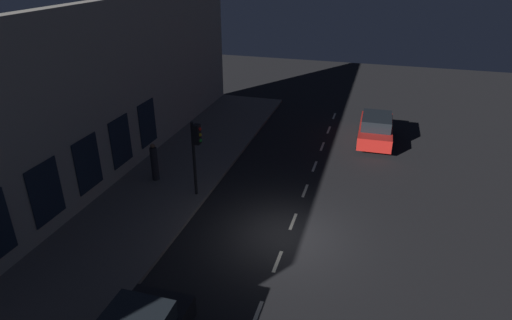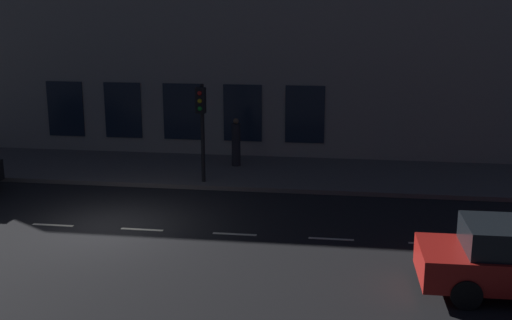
{
  "view_description": "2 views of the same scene",
  "coord_description": "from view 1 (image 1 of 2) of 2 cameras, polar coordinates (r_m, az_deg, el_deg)",
  "views": [
    {
      "loc": [
        -2.71,
        13.46,
        9.7
      ],
      "look_at": [
        2.32,
        -3.62,
        1.22
      ],
      "focal_mm": 30.53,
      "sensor_mm": 36.0,
      "label": 1
    },
    {
      "loc": [
        -15.85,
        -6.42,
        6.03
      ],
      "look_at": [
        2.09,
        -3.89,
        1.57
      ],
      "focal_mm": 44.27,
      "sensor_mm": 36.0,
      "label": 2
    }
  ],
  "objects": [
    {
      "name": "lane_centre_line",
      "position": [
        17.62,
        4.88,
        -8.03
      ],
      "size": [
        0.12,
        27.2,
        0.01
      ],
      "color": "beige",
      "rests_on": "ground"
    },
    {
      "name": "building_facade",
      "position": [
        18.61,
        -23.0,
        5.52
      ],
      "size": [
        0.65,
        32.0,
        7.99
      ],
      "color": "gray",
      "rests_on": "ground"
    },
    {
      "name": "sidewalk",
      "position": [
        18.82,
        -14.84,
        -6.26
      ],
      "size": [
        4.5,
        32.0,
        0.15
      ],
      "color": "#5B5654",
      "rests_on": "ground"
    },
    {
      "name": "parked_car_1",
      "position": [
        25.42,
        15.42,
        4.01
      ],
      "size": [
        1.93,
        4.55,
        1.58
      ],
      "rotation": [
        0.0,
        0.0,
        3.15
      ],
      "color": "red",
      "rests_on": "ground"
    },
    {
      "name": "ground_plane",
      "position": [
        16.81,
        4.17,
        -9.85
      ],
      "size": [
        60.0,
        60.0,
        0.0
      ],
      "primitive_type": "plane",
      "color": "black"
    },
    {
      "name": "pedestrian_0",
      "position": [
        20.52,
        -13.16,
        -0.37
      ],
      "size": [
        0.37,
        0.37,
        1.8
      ],
      "rotation": [
        0.0,
        0.0,
        1.69
      ],
      "color": "#232328",
      "rests_on": "sidewalk"
    },
    {
      "name": "traffic_light",
      "position": [
        18.25,
        -7.88,
        1.95
      ],
      "size": [
        0.48,
        0.32,
        3.35
      ],
      "color": "black",
      "rests_on": "sidewalk"
    }
  ]
}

